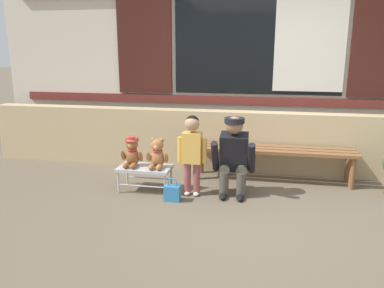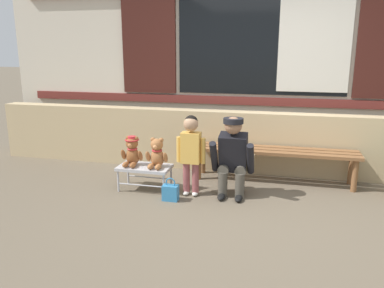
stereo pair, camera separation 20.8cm
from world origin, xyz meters
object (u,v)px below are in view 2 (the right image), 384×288
object	(u,v)px
handbag_on_ground	(170,192)
adult_crouching	(234,156)
wooden_bench_long	(274,154)
child_standing	(191,147)
small_display_bench	(145,169)
teddy_bear_with_hat	(132,152)
teddy_bear_plain	(157,154)

from	to	relation	value
handbag_on_ground	adult_crouching	bearing A→B (deg)	26.73
wooden_bench_long	child_standing	world-z (taller)	child_standing
adult_crouching	handbag_on_ground	world-z (taller)	adult_crouching
child_standing	handbag_on_ground	world-z (taller)	child_standing
small_display_bench	child_standing	distance (m)	0.68
wooden_bench_long	teddy_bear_with_hat	xyz separation A→B (m)	(-1.68, -0.67, 0.10)
small_display_bench	teddy_bear_plain	size ratio (longest dim) A/B	1.76
wooden_bench_long	adult_crouching	xyz separation A→B (m)	(-0.44, -0.60, 0.11)
child_standing	small_display_bench	bearing A→B (deg)	175.99
small_display_bench	handbag_on_ground	distance (m)	0.52
teddy_bear_with_hat	adult_crouching	size ratio (longest dim) A/B	0.38
teddy_bear_with_hat	adult_crouching	distance (m)	1.24
small_display_bench	child_standing	size ratio (longest dim) A/B	0.67
small_display_bench	adult_crouching	size ratio (longest dim) A/B	0.67
small_display_bench	adult_crouching	distance (m)	1.10
small_display_bench	handbag_on_ground	bearing A→B (deg)	-33.12
wooden_bench_long	small_display_bench	size ratio (longest dim) A/B	3.28
small_display_bench	adult_crouching	world-z (taller)	adult_crouching
small_display_bench	teddy_bear_plain	bearing A→B (deg)	0.51
child_standing	teddy_bear_with_hat	bearing A→B (deg)	176.67
child_standing	handbag_on_ground	distance (m)	0.58
handbag_on_ground	child_standing	bearing A→B (deg)	50.56
wooden_bench_long	teddy_bear_with_hat	distance (m)	1.82
teddy_bear_with_hat	teddy_bear_plain	distance (m)	0.32
adult_crouching	handbag_on_ground	distance (m)	0.84
small_display_bench	child_standing	bearing A→B (deg)	-4.01
teddy_bear_plain	handbag_on_ground	size ratio (longest dim) A/B	1.34
teddy_bear_plain	adult_crouching	distance (m)	0.92
teddy_bear_plain	child_standing	xyz separation A→B (m)	(0.43, -0.04, 0.13)
teddy_bear_with_hat	wooden_bench_long	bearing A→B (deg)	21.73
teddy_bear_plain	teddy_bear_with_hat	bearing A→B (deg)	179.87
small_display_bench	child_standing	xyz separation A→B (m)	(0.59, -0.04, 0.33)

